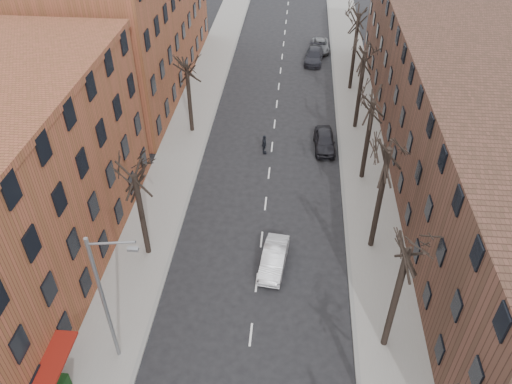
# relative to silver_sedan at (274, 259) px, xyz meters

# --- Properties ---
(sidewalk_left) EXTENTS (4.00, 90.00, 0.15)m
(sidewalk_left) POSITION_rel_silver_sedan_xyz_m (-9.00, 17.47, -0.63)
(sidewalk_left) COLOR gray
(sidewalk_left) RESTS_ON ground
(sidewalk_right) EXTENTS (4.00, 90.00, 0.15)m
(sidewalk_right) POSITION_rel_silver_sedan_xyz_m (7.00, 17.47, -0.63)
(sidewalk_right) COLOR gray
(sidewalk_right) RESTS_ON ground
(building_left_far) EXTENTS (12.00, 28.00, 14.00)m
(building_left_far) POSITION_rel_silver_sedan_xyz_m (-17.00, 26.47, 6.30)
(building_left_far) COLOR brown
(building_left_far) RESTS_ON ground
(building_right) EXTENTS (12.00, 50.00, 10.00)m
(building_right) POSITION_rel_silver_sedan_xyz_m (15.00, 12.47, 4.30)
(building_right) COLOR #4B2D23
(building_right) RESTS_ON ground
(tree_right_b) EXTENTS (5.20, 5.20, 10.80)m
(tree_right_b) POSITION_rel_silver_sedan_xyz_m (6.60, -5.53, -0.70)
(tree_right_b) COLOR black
(tree_right_b) RESTS_ON ground
(tree_right_c) EXTENTS (5.20, 5.20, 11.60)m
(tree_right_c) POSITION_rel_silver_sedan_xyz_m (6.60, 2.47, -0.70)
(tree_right_c) COLOR black
(tree_right_c) RESTS_ON ground
(tree_right_d) EXTENTS (5.20, 5.20, 10.00)m
(tree_right_d) POSITION_rel_silver_sedan_xyz_m (6.60, 10.47, -0.70)
(tree_right_d) COLOR black
(tree_right_d) RESTS_ON ground
(tree_right_e) EXTENTS (5.20, 5.20, 10.80)m
(tree_right_e) POSITION_rel_silver_sedan_xyz_m (6.60, 18.47, -0.70)
(tree_right_e) COLOR black
(tree_right_e) RESTS_ON ground
(tree_right_f) EXTENTS (5.20, 5.20, 11.60)m
(tree_right_f) POSITION_rel_silver_sedan_xyz_m (6.60, 26.47, -0.70)
(tree_right_f) COLOR black
(tree_right_f) RESTS_ON ground
(tree_left_a) EXTENTS (5.20, 5.20, 9.50)m
(tree_left_a) POSITION_rel_silver_sedan_xyz_m (-8.60, 0.47, -0.70)
(tree_left_a) COLOR black
(tree_left_a) RESTS_ON ground
(tree_left_b) EXTENTS (5.20, 5.20, 9.50)m
(tree_left_b) POSITION_rel_silver_sedan_xyz_m (-8.60, 16.47, -0.70)
(tree_left_b) COLOR black
(tree_left_b) RESTS_ON ground
(streetlight) EXTENTS (2.45, 0.22, 9.03)m
(streetlight) POSITION_rel_silver_sedan_xyz_m (-8.03, -7.53, 4.31)
(streetlight) COLOR slate
(streetlight) RESTS_ON ground
(silver_sedan) EXTENTS (1.96, 4.40, 1.40)m
(silver_sedan) POSITION_rel_silver_sedan_xyz_m (0.00, 0.00, 0.00)
(silver_sedan) COLOR silver
(silver_sedan) RESTS_ON ground
(parked_car_near) EXTENTS (1.98, 4.51, 1.51)m
(parked_car_near) POSITION_rel_silver_sedan_xyz_m (3.62, 14.66, 0.05)
(parked_car_near) COLOR black
(parked_car_near) RESTS_ON ground
(parked_car_mid) EXTENTS (2.51, 5.12, 1.43)m
(parked_car_mid) POSITION_rel_silver_sedan_xyz_m (2.80, 33.27, 0.02)
(parked_car_mid) COLOR black
(parked_car_mid) RESTS_ON ground
(parked_car_far) EXTENTS (2.18, 4.43, 1.21)m
(parked_car_far) POSITION_rel_silver_sedan_xyz_m (3.60, 36.79, -0.10)
(parked_car_far) COLOR slate
(parked_car_far) RESTS_ON ground
(pedestrian_crossing) EXTENTS (0.67, 1.13, 1.81)m
(pedestrian_crossing) POSITION_rel_silver_sedan_xyz_m (-1.63, 13.37, 0.20)
(pedestrian_crossing) COLOR black
(pedestrian_crossing) RESTS_ON ground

